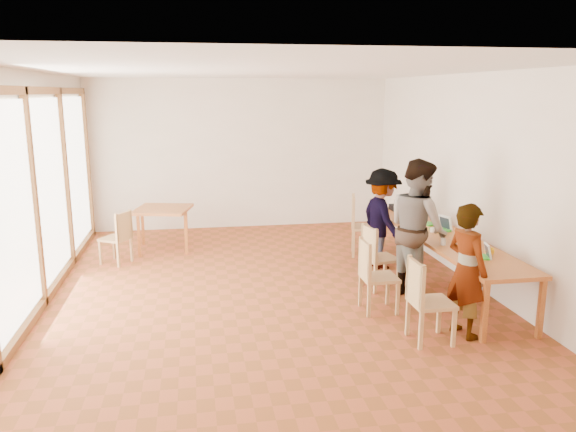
% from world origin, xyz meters
% --- Properties ---
extents(ground, '(8.00, 8.00, 0.00)m').
position_xyz_m(ground, '(0.00, 0.00, 0.00)').
color(ground, '#A24A27').
rests_on(ground, ground).
extents(wall_back, '(6.00, 0.10, 3.00)m').
position_xyz_m(wall_back, '(0.00, 4.00, 1.50)').
color(wall_back, white).
rests_on(wall_back, ground).
extents(wall_front, '(6.00, 0.10, 3.00)m').
position_xyz_m(wall_front, '(0.00, -4.00, 1.50)').
color(wall_front, white).
rests_on(wall_front, ground).
extents(wall_right, '(0.10, 8.00, 3.00)m').
position_xyz_m(wall_right, '(3.00, 0.00, 1.50)').
color(wall_right, white).
rests_on(wall_right, ground).
extents(window_wall, '(0.10, 8.00, 3.00)m').
position_xyz_m(window_wall, '(-2.96, 0.00, 1.50)').
color(window_wall, white).
rests_on(window_wall, ground).
extents(ceiling, '(6.00, 8.00, 0.04)m').
position_xyz_m(ceiling, '(0.00, 0.00, 3.02)').
color(ceiling, white).
rests_on(ceiling, wall_back).
extents(communal_table, '(0.80, 4.00, 0.75)m').
position_xyz_m(communal_table, '(2.50, -0.05, 0.70)').
color(communal_table, '#C1652A').
rests_on(communal_table, ground).
extents(side_table, '(0.90, 0.90, 0.75)m').
position_xyz_m(side_table, '(-1.51, 2.48, 0.67)').
color(side_table, '#C1652A').
rests_on(side_table, ground).
extents(chair_near, '(0.44, 0.44, 0.51)m').
position_xyz_m(chair_near, '(1.49, -1.85, 0.58)').
color(chair_near, tan).
rests_on(chair_near, ground).
extents(chair_mid, '(0.43, 0.43, 0.49)m').
position_xyz_m(chair_mid, '(1.21, -0.90, 0.57)').
color(chair_mid, tan).
rests_on(chair_mid, ground).
extents(chair_far, '(0.50, 0.50, 0.49)m').
position_xyz_m(chair_far, '(1.52, -0.10, 0.56)').
color(chair_far, tan).
rests_on(chair_far, ground).
extents(chair_empty, '(0.58, 0.58, 0.54)m').
position_xyz_m(chair_empty, '(1.79, 1.60, 0.63)').
color(chair_empty, tan).
rests_on(chair_empty, ground).
extents(chair_spare, '(0.55, 0.55, 0.46)m').
position_xyz_m(chair_spare, '(-2.16, 1.73, 0.53)').
color(chair_spare, tan).
rests_on(chair_spare, ground).
extents(person_near, '(0.52, 0.65, 1.54)m').
position_xyz_m(person_near, '(2.04, -1.75, 0.77)').
color(person_near, gray).
rests_on(person_near, ground).
extents(person_mid, '(0.83, 1.00, 1.88)m').
position_xyz_m(person_mid, '(1.99, -0.43, 0.94)').
color(person_mid, gray).
rests_on(person_mid, ground).
extents(person_far, '(0.72, 1.09, 1.58)m').
position_xyz_m(person_far, '(1.94, 0.86, 0.79)').
color(person_far, gray).
rests_on(person_far, ground).
extents(laptop_near, '(0.23, 0.25, 0.18)m').
position_xyz_m(laptop_near, '(2.51, -1.26, 0.80)').
color(laptop_near, green).
rests_on(laptop_near, communal_table).
extents(laptop_mid, '(0.29, 0.31, 0.22)m').
position_xyz_m(laptop_mid, '(2.62, 0.14, 0.81)').
color(laptop_mid, green).
rests_on(laptop_mid, communal_table).
extents(laptop_far, '(0.21, 0.24, 0.18)m').
position_xyz_m(laptop_far, '(2.62, 0.51, 0.80)').
color(laptop_far, green).
rests_on(laptop_far, communal_table).
extents(yellow_mug, '(0.14, 0.14, 0.09)m').
position_xyz_m(yellow_mug, '(2.63, -1.17, 0.80)').
color(yellow_mug, '#E6A210').
rests_on(yellow_mug, communal_table).
extents(green_bottle, '(0.07, 0.07, 0.28)m').
position_xyz_m(green_bottle, '(2.71, 1.52, 0.89)').
color(green_bottle, '#1E6933').
rests_on(green_bottle, communal_table).
extents(clear_glass, '(0.07, 0.07, 0.09)m').
position_xyz_m(clear_glass, '(2.27, -0.62, 0.80)').
color(clear_glass, silver).
rests_on(clear_glass, communal_table).
extents(condiment_cup, '(0.08, 0.08, 0.06)m').
position_xyz_m(condiment_cup, '(2.44, 0.07, 0.78)').
color(condiment_cup, white).
rests_on(condiment_cup, communal_table).
extents(pink_phone, '(0.05, 0.10, 0.01)m').
position_xyz_m(pink_phone, '(2.59, 0.23, 0.76)').
color(pink_phone, '#EE4EA6').
rests_on(pink_phone, communal_table).
extents(black_pouch, '(0.16, 0.26, 0.09)m').
position_xyz_m(black_pouch, '(2.44, 1.62, 0.80)').
color(black_pouch, black).
rests_on(black_pouch, communal_table).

